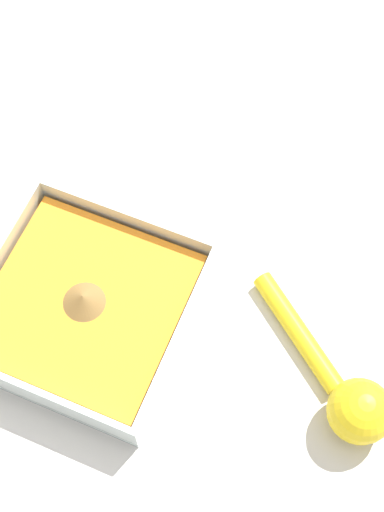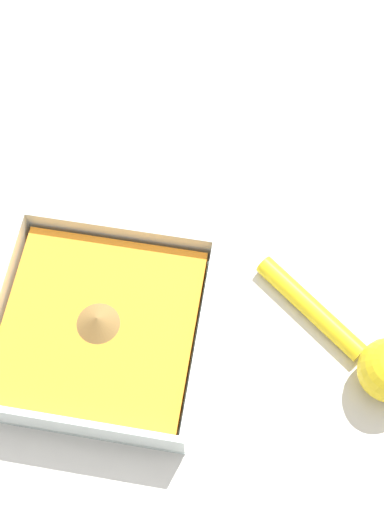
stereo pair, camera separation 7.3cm
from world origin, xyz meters
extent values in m
plane|color=beige|center=(0.00, 0.00, 0.00)|extent=(4.00, 4.00, 0.00)
cube|color=silver|center=(-0.01, -0.01, 0.00)|extent=(0.21, 0.21, 0.01)
cube|color=silver|center=(-0.01, 0.09, 0.03)|extent=(0.21, 0.01, 0.04)
cube|color=silver|center=(-0.01, -0.11, 0.03)|extent=(0.21, 0.01, 0.04)
cube|color=silver|center=(-0.11, -0.01, 0.03)|extent=(0.01, 0.19, 0.04)
cube|color=orange|center=(-0.01, -0.01, 0.02)|extent=(0.19, 0.19, 0.03)
cone|color=brown|center=(-0.01, -0.01, 0.04)|extent=(0.04, 0.04, 0.02)
sphere|color=yellow|center=(-0.29, -0.01, 0.03)|extent=(0.06, 0.06, 0.06)
cylinder|color=yellow|center=(-0.21, -0.07, 0.01)|extent=(0.12, 0.10, 0.02)
camera|label=1|loc=(-0.21, 0.20, 0.68)|focal=50.00mm
camera|label=2|loc=(-0.14, 0.22, 0.68)|focal=50.00mm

